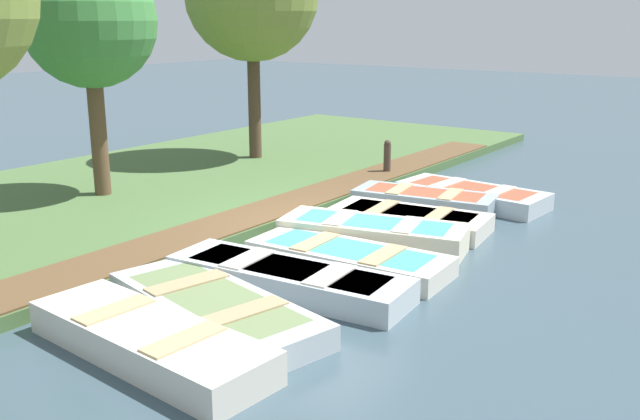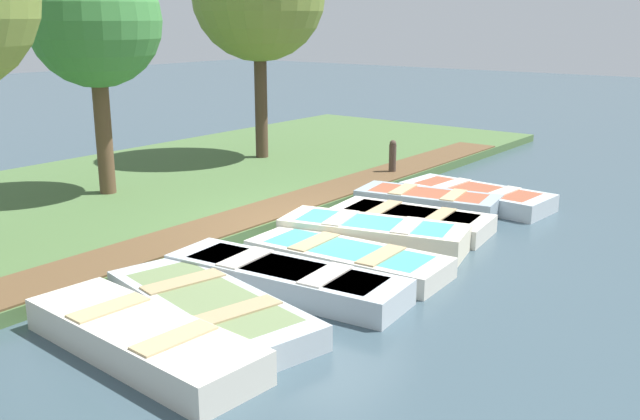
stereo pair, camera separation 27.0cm
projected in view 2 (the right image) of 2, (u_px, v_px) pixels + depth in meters
ground_plane at (328, 239)px, 12.29m from camera, size 80.00×80.00×0.00m
shore_bank at (141, 192)px, 15.19m from camera, size 8.00×24.00×0.20m
dock_walkway at (260, 218)px, 13.18m from camera, size 1.08×18.43×0.24m
rowboat_0 at (141, 338)px, 8.03m from camera, size 3.34×1.25×0.42m
rowboat_1 at (210, 307)px, 8.98m from camera, size 3.53×1.92×0.35m
rowboat_2 at (284, 278)px, 9.93m from camera, size 3.63×1.38×0.38m
rowboat_3 at (347, 258)px, 10.84m from camera, size 3.20×1.30×0.33m
rowboat_4 at (373, 233)px, 11.90m from camera, size 3.26×1.78×0.44m
rowboat_5 at (410, 220)px, 12.84m from camera, size 2.97×1.61×0.34m
rowboat_6 at (428, 201)px, 14.05m from camera, size 2.89×1.50×0.40m
rowboat_7 at (476, 196)px, 14.53m from camera, size 3.08×1.42×0.37m
mooring_post_far at (392, 160)px, 16.56m from camera, size 0.17×0.17×0.97m
park_tree_left at (95, 23)px, 13.83m from camera, size 2.59×2.59×4.94m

